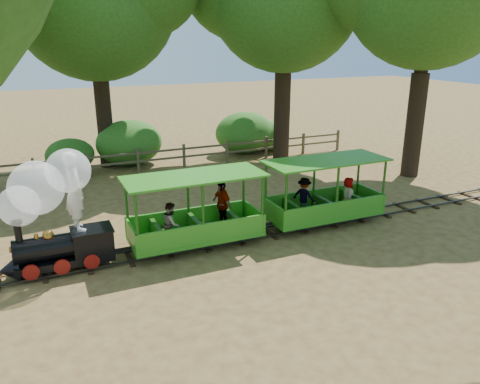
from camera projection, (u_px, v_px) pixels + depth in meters
name	position (u px, v px, depth m)	size (l,w,h in m)	color
ground	(237.00, 239.00, 13.05)	(90.00, 90.00, 0.00)	olive
track	(237.00, 237.00, 13.03)	(22.00, 1.00, 0.10)	#3F3D3A
locomotive	(50.00, 204.00, 10.77)	(2.62, 1.23, 3.01)	black
carriage_front	(197.00, 219.00, 12.35)	(3.64, 1.49, 1.89)	#34921F
carriage_rear	(323.00, 200.00, 13.89)	(3.64, 1.49, 1.89)	#34921F
fence	(161.00, 156.00, 19.81)	(18.10, 0.10, 1.00)	brown
shrub_west	(70.00, 155.00, 19.53)	(2.00, 1.54, 1.38)	#2D6B1E
shrub_mid_w	(129.00, 143.00, 20.39)	(2.86, 2.20, 1.98)	#2D6B1E
shrub_mid_e	(269.00, 136.00, 23.13)	(2.11, 1.62, 1.46)	#2D6B1E
shrub_east	(244.00, 133.00, 22.53)	(2.88, 2.22, 1.99)	#2D6B1E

